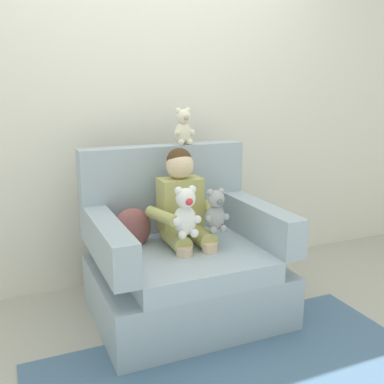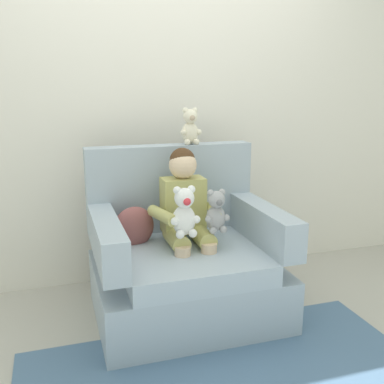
{
  "view_description": "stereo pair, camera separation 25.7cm",
  "coord_description": "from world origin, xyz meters",
  "px_view_note": "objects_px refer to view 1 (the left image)",
  "views": [
    {
      "loc": [
        -0.97,
        -2.34,
        1.4
      ],
      "look_at": [
        0.02,
        -0.05,
        0.8
      ],
      "focal_mm": 41.91,
      "sensor_mm": 36.0,
      "label": 1
    },
    {
      "loc": [
        -0.73,
        -2.43,
        1.4
      ],
      "look_at": [
        0.02,
        -0.05,
        0.8
      ],
      "focal_mm": 41.91,
      "sensor_mm": 36.0,
      "label": 2
    }
  ],
  "objects_px": {
    "plush_white": "(185,213)",
    "throw_pillow": "(131,229)",
    "seated_child": "(184,210)",
    "plush_cream_on_backrest": "(183,127)",
    "armchair": "(183,263)",
    "plush_grey": "(216,211)"
  },
  "relations": [
    {
      "from": "armchair",
      "to": "plush_grey",
      "type": "bearing_deg",
      "value": -39.86
    },
    {
      "from": "seated_child",
      "to": "plush_cream_on_backrest",
      "type": "bearing_deg",
      "value": 65.72
    },
    {
      "from": "armchair",
      "to": "plush_cream_on_backrest",
      "type": "xyz_separation_m",
      "value": [
        0.14,
        0.32,
        0.8
      ]
    },
    {
      "from": "armchair",
      "to": "seated_child",
      "type": "height_order",
      "value": "seated_child"
    },
    {
      "from": "armchair",
      "to": "plush_cream_on_backrest",
      "type": "distance_m",
      "value": 0.87
    },
    {
      "from": "plush_white",
      "to": "plush_grey",
      "type": "relative_size",
      "value": 1.14
    },
    {
      "from": "plush_white",
      "to": "plush_cream_on_backrest",
      "type": "xyz_separation_m",
      "value": [
        0.18,
        0.47,
        0.43
      ]
    },
    {
      "from": "plush_white",
      "to": "throw_pillow",
      "type": "relative_size",
      "value": 1.12
    },
    {
      "from": "plush_white",
      "to": "plush_grey",
      "type": "distance_m",
      "value": 0.2
    },
    {
      "from": "seated_child",
      "to": "plush_white",
      "type": "relative_size",
      "value": 2.82
    },
    {
      "from": "throw_pillow",
      "to": "plush_white",
      "type": "bearing_deg",
      "value": -47.04
    },
    {
      "from": "armchair",
      "to": "throw_pillow",
      "type": "distance_m",
      "value": 0.38
    },
    {
      "from": "seated_child",
      "to": "plush_white",
      "type": "distance_m",
      "value": 0.18
    },
    {
      "from": "plush_white",
      "to": "plush_cream_on_backrest",
      "type": "bearing_deg",
      "value": 66.04
    },
    {
      "from": "seated_child",
      "to": "plush_cream_on_backrest",
      "type": "distance_m",
      "value": 0.57
    },
    {
      "from": "plush_grey",
      "to": "plush_cream_on_backrest",
      "type": "bearing_deg",
      "value": 76.34
    },
    {
      "from": "throw_pillow",
      "to": "plush_grey",
      "type": "bearing_deg",
      "value": -29.35
    },
    {
      "from": "plush_white",
      "to": "throw_pillow",
      "type": "bearing_deg",
      "value": 130.2
    },
    {
      "from": "armchair",
      "to": "seated_child",
      "type": "relative_size",
      "value": 1.33
    },
    {
      "from": "plush_cream_on_backrest",
      "to": "throw_pillow",
      "type": "distance_m",
      "value": 0.75
    },
    {
      "from": "plush_cream_on_backrest",
      "to": "plush_white",
      "type": "bearing_deg",
      "value": -122.18
    },
    {
      "from": "armchair",
      "to": "plush_grey",
      "type": "height_order",
      "value": "armchair"
    }
  ]
}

